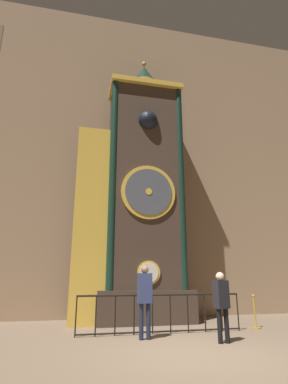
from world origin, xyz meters
TOP-DOWN VIEW (x-y plane):
  - ground_plane at (0.00, 0.00)m, footprint 28.00×28.00m
  - cathedral_back_wall at (-0.09, 5.66)m, footprint 24.00×0.32m
  - clock_tower at (-0.48, 4.33)m, footprint 4.14×1.82m
  - railing_fence at (-0.07, 2.28)m, footprint 4.62×0.05m
  - visitor_near at (-0.68, 1.62)m, footprint 0.36×0.24m
  - visitor_far at (1.03, 0.83)m, footprint 0.39×0.31m
  - stanchion_post at (2.89, 2.48)m, footprint 0.28×0.28m

SIDE VIEW (x-z plane):
  - ground_plane at x=0.00m, z-range 0.00..0.00m
  - stanchion_post at x=2.89m, z-range -0.17..0.79m
  - railing_fence at x=-0.07m, z-range 0.05..1.07m
  - visitor_far at x=1.03m, z-range 0.16..1.75m
  - visitor_near at x=-0.68m, z-range 0.18..1.94m
  - clock_tower at x=-0.48m, z-range -0.78..9.52m
  - cathedral_back_wall at x=-0.09m, z-range -0.01..13.39m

